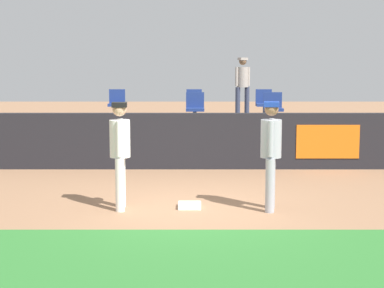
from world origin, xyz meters
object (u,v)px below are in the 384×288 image
(player_runner_visitor, at_px, (273,148))
(seat_front_right, at_px, (275,107))
(seat_back_right, at_px, (266,102))
(seat_front_center, at_px, (197,107))
(player_fielder_home, at_px, (123,148))
(seat_back_left, at_px, (119,102))
(spectator_hooded, at_px, (245,82))
(seat_back_center, at_px, (196,102))
(first_base, at_px, (192,205))

(player_runner_visitor, distance_m, seat_front_right, 5.76)
(seat_back_right, xyz_separation_m, seat_front_center, (-2.00, -1.80, 0.00))
(player_fielder_home, xyz_separation_m, seat_back_left, (-0.94, 7.41, 0.32))
(player_fielder_home, distance_m, seat_front_center, 5.77)
(seat_front_center, bearing_deg, spectator_hooded, 62.95)
(seat_back_right, bearing_deg, player_runner_visitor, -95.60)
(seat_back_center, bearing_deg, seat_back_right, 0.01)
(seat_back_center, relative_size, spectator_hooded, 0.48)
(seat_back_center, bearing_deg, seat_front_right, -41.18)
(seat_front_right, xyz_separation_m, spectator_hooded, (-0.58, 2.86, 0.55))
(seat_back_right, bearing_deg, seat_front_right, -88.92)
(seat_back_right, bearing_deg, seat_back_left, -180.00)
(seat_back_left, bearing_deg, player_runner_visitor, -64.80)
(first_base, distance_m, seat_back_left, 7.74)
(first_base, distance_m, spectator_hooded, 8.74)
(player_fielder_home, bearing_deg, spectator_hooded, 159.01)
(first_base, xyz_separation_m, seat_front_center, (0.12, 5.52, 1.35))
(seat_front_center, bearing_deg, seat_front_right, 0.00)
(seat_back_left, bearing_deg, seat_back_center, -0.01)
(player_runner_visitor, xyz_separation_m, seat_back_left, (-3.53, 7.50, 0.31))
(first_base, relative_size, seat_front_right, 0.48)
(player_fielder_home, bearing_deg, first_base, 91.73)
(first_base, bearing_deg, seat_back_right, 73.80)
(seat_front_right, bearing_deg, first_base, -111.38)
(seat_back_left, relative_size, seat_front_center, 1.00)
(player_runner_visitor, relative_size, spectator_hooded, 1.07)
(player_runner_visitor, relative_size, seat_front_right, 2.23)
(player_runner_visitor, bearing_deg, seat_back_left, -145.68)
(seat_back_center, xyz_separation_m, spectator_hooded, (1.48, 1.06, 0.55))
(seat_back_right, distance_m, seat_back_left, 4.26)
(player_fielder_home, distance_m, seat_back_right, 8.13)
(spectator_hooded, bearing_deg, seat_back_left, -6.11)
(seat_back_center, xyz_separation_m, seat_front_center, (0.02, -1.80, 0.00))
(seat_back_left, xyz_separation_m, seat_back_center, (2.24, -0.00, -0.00))
(seat_back_right, xyz_separation_m, spectator_hooded, (-0.54, 1.06, 0.55))
(seat_back_left, bearing_deg, seat_front_right, -22.73)
(player_runner_visitor, distance_m, seat_back_center, 7.61)
(seat_back_left, bearing_deg, spectator_hooded, 15.95)
(seat_front_right, distance_m, spectator_hooded, 2.97)
(player_fielder_home, height_order, seat_front_right, player_fielder_home)
(first_base, xyz_separation_m, player_runner_visitor, (1.39, -0.18, 1.05))
(first_base, relative_size, player_runner_visitor, 0.21)
(seat_front_right, relative_size, spectator_hooded, 0.48)
(seat_front_right, bearing_deg, seat_front_center, -180.00)
(player_fielder_home, bearing_deg, seat_back_right, 153.02)
(seat_front_center, height_order, spectator_hooded, spectator_hooded)
(first_base, xyz_separation_m, seat_front_right, (2.16, 5.52, 1.35))
(first_base, height_order, seat_front_right, seat_front_right)
(spectator_hooded, bearing_deg, seat_front_center, 40.89)
(player_fielder_home, bearing_deg, seat_front_center, 163.96)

